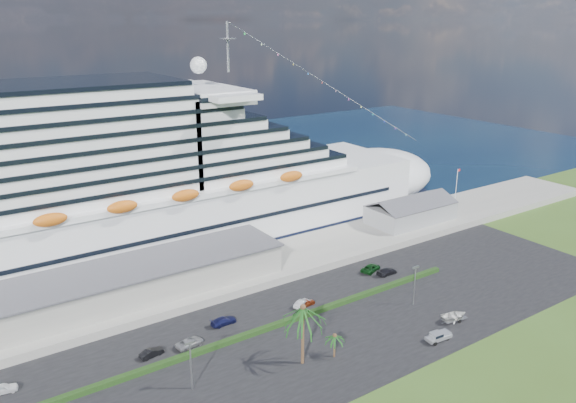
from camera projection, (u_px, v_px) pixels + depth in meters
ground at (364, 356)px, 95.12m from camera, size 420.00×420.00×0.00m
asphalt_lot at (324, 327)px, 103.77m from camera, size 140.00×38.00×0.12m
wharf at (246, 268)px, 126.35m from camera, size 240.00×20.00×1.80m
water at (118, 182)px, 197.53m from camera, size 420.00×160.00×0.02m
cruise_ship at (111, 191)px, 128.91m from camera, size 191.00×38.00×54.00m
terminal_building at (137, 279)px, 111.76m from camera, size 61.00×15.00×6.30m
port_shed at (411, 212)px, 153.00m from camera, size 24.00×12.31×7.37m
flagpole at (456, 188)px, 161.43m from camera, size 1.08×0.16×12.00m
hedge at (274, 326)px, 103.28m from camera, size 88.00×1.10×0.90m
lamp_post_left at (191, 359)px, 84.85m from camera, size 1.60×0.35×8.27m
lamp_post_right at (415, 281)px, 110.44m from camera, size 1.60×0.35×8.27m
palm_tall at (303, 314)px, 90.10m from camera, size 8.82×8.82×11.13m
palm_short at (335, 338)px, 93.56m from camera, size 3.53×3.53×4.56m
parked_car_0 at (2, 389)px, 85.25m from camera, size 4.54×2.42×1.47m
parked_car_1 at (152, 353)px, 94.49m from camera, size 4.39×2.08×1.39m
parked_car_2 at (190, 343)px, 97.44m from camera, size 5.30×3.05×1.39m
parked_car_3 at (223, 321)px, 104.47m from camera, size 5.10×2.28×1.45m
parked_car_4 at (307, 303)px, 111.34m from camera, size 3.81×1.81×1.26m
parked_car_5 at (302, 303)px, 110.99m from camera, size 4.52×2.91×1.41m
parked_car_6 at (371, 268)px, 126.58m from camera, size 6.08×4.16×1.55m
parked_car_7 at (387, 272)px, 124.88m from camera, size 5.16×2.15×1.49m
pickup_truck at (438, 336)px, 99.04m from camera, size 5.10×2.28×1.74m
boat_trailer at (455, 316)px, 105.32m from camera, size 6.33×4.59×1.76m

